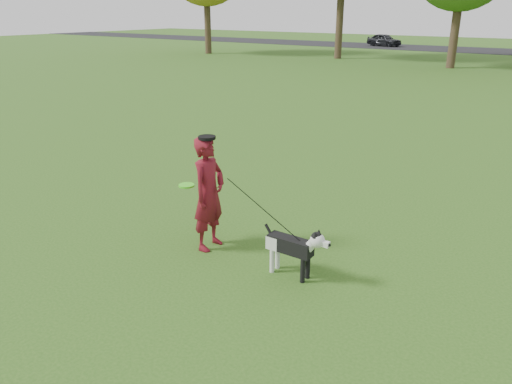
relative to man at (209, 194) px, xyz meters
The scene contains 5 objects.
ground 1.10m from the man, 42.34° to the left, with size 120.00×120.00×0.00m, color #285116.
man is the anchor object (origin of this frame).
dog 1.51m from the man, ahead, with size 0.97×0.20×0.74m.
car_left 42.59m from the man, 108.09° to the left, with size 1.30×3.22×1.10m, color black.
man_held_items 0.70m from the man, ahead, with size 2.11×0.27×1.17m.
Camera 1 is at (3.82, -5.53, 3.31)m, focal length 35.00 mm.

